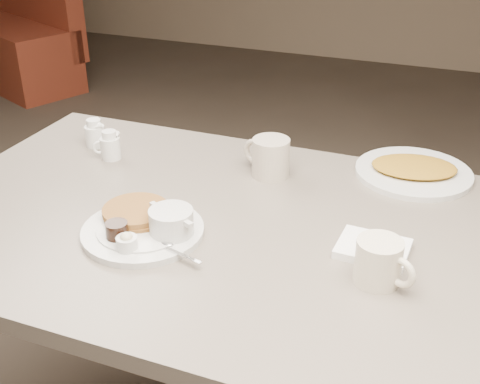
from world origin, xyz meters
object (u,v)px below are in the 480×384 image
(coffee_mug_near, at_px, (380,262))
(creamer_left, at_px, (110,146))
(main_plate, at_px, (147,225))
(coffee_mug_far, at_px, (270,157))
(creamer_right, at_px, (95,134))
(booth_back_left, at_px, (1,27))
(hash_plate, at_px, (414,171))
(diner_table, at_px, (237,285))

(coffee_mug_near, height_order, creamer_left, coffee_mug_near)
(main_plate, height_order, coffee_mug_far, coffee_mug_far)
(coffee_mug_near, height_order, coffee_mug_far, coffee_mug_far)
(main_plate, xyz_separation_m, coffee_mug_far, (0.15, 0.37, 0.03))
(coffee_mug_far, height_order, creamer_right, coffee_mug_far)
(coffee_mug_far, xyz_separation_m, booth_back_left, (-2.83, 2.22, -0.39))
(coffee_mug_far, bearing_deg, main_plate, -112.67)
(creamer_left, bearing_deg, coffee_mug_far, 8.14)
(hash_plate, bearing_deg, coffee_mug_near, -90.49)
(main_plate, xyz_separation_m, creamer_left, (-0.28, 0.30, 0.01))
(creamer_right, height_order, hash_plate, creamer_right)
(hash_plate, xyz_separation_m, booth_back_left, (-3.18, 2.08, -0.35))
(creamer_right, distance_m, booth_back_left, 3.23)
(main_plate, relative_size, hash_plate, 0.98)
(main_plate, bearing_deg, hash_plate, 44.96)
(coffee_mug_far, xyz_separation_m, hash_plate, (0.35, 0.13, -0.04))
(hash_plate, bearing_deg, booth_back_left, 146.75)
(coffee_mug_near, bearing_deg, main_plate, -179.06)
(coffee_mug_near, distance_m, creamer_left, 0.83)
(main_plate, height_order, hash_plate, main_plate)
(diner_table, relative_size, creamer_right, 18.75)
(main_plate, height_order, creamer_right, creamer_right)
(diner_table, height_order, creamer_right, creamer_right)
(diner_table, height_order, booth_back_left, booth_back_left)
(coffee_mug_far, relative_size, creamer_left, 1.84)
(hash_plate, bearing_deg, main_plate, -135.04)
(coffee_mug_near, bearing_deg, creamer_right, 157.71)
(diner_table, distance_m, booth_back_left, 3.77)
(creamer_left, distance_m, hash_plate, 0.81)
(diner_table, bearing_deg, hash_plate, 49.28)
(diner_table, height_order, coffee_mug_near, coffee_mug_near)
(main_plate, bearing_deg, creamer_right, 135.38)
(coffee_mug_near, relative_size, hash_plate, 0.38)
(coffee_mug_far, distance_m, booth_back_left, 3.61)
(creamer_right, bearing_deg, creamer_left, -33.77)
(main_plate, distance_m, hash_plate, 0.71)
(coffee_mug_far, bearing_deg, creamer_left, -171.86)
(diner_table, distance_m, main_plate, 0.28)
(coffee_mug_far, bearing_deg, coffee_mug_near, -46.30)
(diner_table, distance_m, creamer_right, 0.62)
(hash_plate, bearing_deg, creamer_right, -170.96)
(main_plate, distance_m, creamer_right, 0.52)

